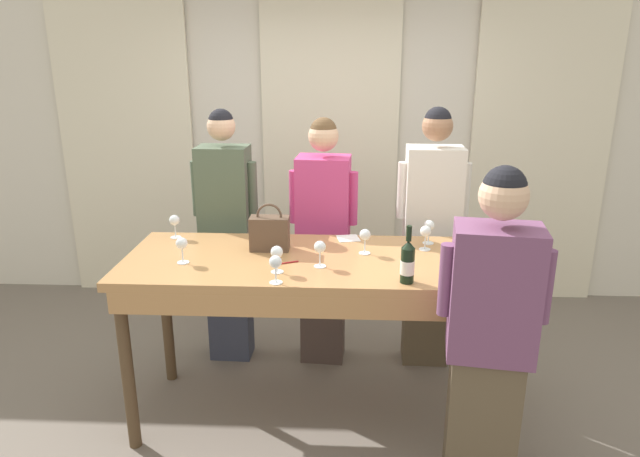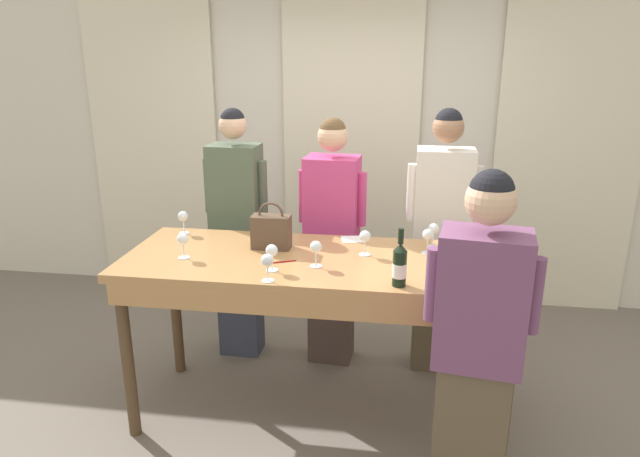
{
  "view_description": "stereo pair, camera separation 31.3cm",
  "coord_description": "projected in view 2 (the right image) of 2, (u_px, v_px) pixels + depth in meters",
  "views": [
    {
      "loc": [
        0.15,
        -3.06,
        2.19
      ],
      "look_at": [
        0.0,
        0.09,
        1.19
      ],
      "focal_mm": 32.0,
      "sensor_mm": 36.0,
      "label": 1
    },
    {
      "loc": [
        0.47,
        -3.02,
        2.19
      ],
      "look_at": [
        0.0,
        0.09,
        1.19
      ],
      "focal_mm": 32.0,
      "sensor_mm": 36.0,
      "label": 2
    }
  ],
  "objects": [
    {
      "name": "wine_glass_front_right",
      "position": [
        183.0,
        240.0,
        3.23
      ],
      "size": [
        0.07,
        0.07,
        0.15
      ],
      "color": "white",
      "rests_on": "tasting_bar"
    },
    {
      "name": "wine_glass_center_left",
      "position": [
        365.0,
        237.0,
        3.28
      ],
      "size": [
        0.07,
        0.07,
        0.15
      ],
      "color": "white",
      "rests_on": "tasting_bar"
    },
    {
      "name": "curtain_panel_right",
      "position": [
        567.0,
        156.0,
        4.68
      ],
      "size": [
        1.17,
        0.03,
        2.69
      ],
      "color": "#EFE5C6",
      "rests_on": "ground_plane"
    },
    {
      "name": "host_pouring",
      "position": [
        477.0,
        347.0,
        2.61
      ],
      "size": [
        0.51,
        0.32,
        1.71
      ],
      "color": "brown",
      "rests_on": "ground_plane"
    },
    {
      "name": "curtain_panel_center",
      "position": [
        350.0,
        150.0,
        4.93
      ],
      "size": [
        1.17,
        0.03,
        2.69
      ],
      "color": "#EFE5C6",
      "rests_on": "ground_plane"
    },
    {
      "name": "pen",
      "position": [
        283.0,
        262.0,
        3.2
      ],
      "size": [
        0.14,
        0.07,
        0.01
      ],
      "color": "maroon",
      "rests_on": "tasting_bar"
    },
    {
      "name": "guest_pink_top",
      "position": [
        332.0,
        241.0,
        3.96
      ],
      "size": [
        0.47,
        0.29,
        1.76
      ],
      "color": "#473833",
      "rests_on": "ground_plane"
    },
    {
      "name": "wall_back",
      "position": [
        351.0,
        142.0,
        4.98
      ],
      "size": [
        12.0,
        0.06,
        2.8
      ],
      "color": "silver",
      "rests_on": "ground_plane"
    },
    {
      "name": "curtain_panel_left",
      "position": [
        155.0,
        145.0,
        5.19
      ],
      "size": [
        1.17,
        0.03,
        2.69
      ],
      "color": "#EFE5C6",
      "rests_on": "ground_plane"
    },
    {
      "name": "wine_glass_front_left",
      "position": [
        433.0,
        230.0,
        3.41
      ],
      "size": [
        0.07,
        0.07,
        0.15
      ],
      "color": "white",
      "rests_on": "tasting_bar"
    },
    {
      "name": "wine_glass_center_mid",
      "position": [
        183.0,
        217.0,
        3.67
      ],
      "size": [
        0.07,
        0.07,
        0.15
      ],
      "color": "white",
      "rests_on": "tasting_bar"
    },
    {
      "name": "ground_plane",
      "position": [
        318.0,
        413.0,
        3.58
      ],
      "size": [
        18.0,
        18.0,
        0.0
      ],
      "primitive_type": "plane",
      "color": "#70665B"
    },
    {
      "name": "wine_glass_back_mid",
      "position": [
        316.0,
        248.0,
        3.1
      ],
      "size": [
        0.07,
        0.07,
        0.15
      ],
      "color": "white",
      "rests_on": "tasting_bar"
    },
    {
      "name": "wine_glass_front_mid",
      "position": [
        272.0,
        252.0,
        3.05
      ],
      "size": [
        0.07,
        0.07,
        0.15
      ],
      "color": "white",
      "rests_on": "tasting_bar"
    },
    {
      "name": "tasting_bar",
      "position": [
        317.0,
        278.0,
        3.27
      ],
      "size": [
        2.24,
        0.86,
        1.04
      ],
      "color": "#B27F4C",
      "rests_on": "ground_plane"
    },
    {
      "name": "guest_olive_jacket",
      "position": [
        238.0,
        233.0,
        4.05
      ],
      "size": [
        0.46,
        0.26,
        1.81
      ],
      "color": "#383D51",
      "rests_on": "ground_plane"
    },
    {
      "name": "wine_glass_back_right",
      "position": [
        428.0,
        236.0,
        3.31
      ],
      "size": [
        0.07,
        0.07,
        0.15
      ],
      "color": "white",
      "rests_on": "tasting_bar"
    },
    {
      "name": "handbag",
      "position": [
        271.0,
        231.0,
        3.4
      ],
      "size": [
        0.23,
        0.12,
        0.28
      ],
      "color": "brown",
      "rests_on": "tasting_bar"
    },
    {
      "name": "wine_glass_back_left",
      "position": [
        267.0,
        262.0,
        2.91
      ],
      "size": [
        0.07,
        0.07,
        0.15
      ],
      "color": "white",
      "rests_on": "tasting_bar"
    },
    {
      "name": "napkin",
      "position": [
        352.0,
        239.0,
        3.57
      ],
      "size": [
        0.16,
        0.16,
        0.0
      ],
      "color": "white",
      "rests_on": "tasting_bar"
    },
    {
      "name": "wine_glass_center_right",
      "position": [
        469.0,
        236.0,
        3.3
      ],
      "size": [
        0.07,
        0.07,
        0.15
      ],
      "color": "white",
      "rests_on": "tasting_bar"
    },
    {
      "name": "guest_cream_sweater",
      "position": [
        441.0,
        241.0,
        3.84
      ],
      "size": [
        0.49,
        0.26,
        1.83
      ],
      "color": "brown",
      "rests_on": "ground_plane"
    },
    {
      "name": "wine_bottle",
      "position": [
        400.0,
        265.0,
        2.85
      ],
      "size": [
        0.07,
        0.07,
        0.3
      ],
      "color": "black",
      "rests_on": "tasting_bar"
    }
  ]
}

